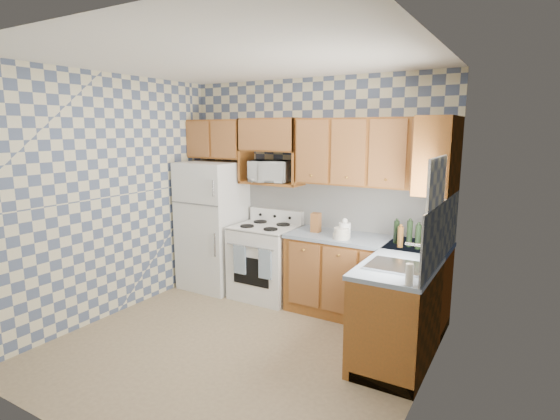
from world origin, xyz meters
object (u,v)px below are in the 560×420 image
object	(u,v)px
electric_kettle	(345,230)
microwave	(270,171)
refrigerator	(213,225)
stove_body	(265,262)

from	to	relation	value
electric_kettle	microwave	bearing A→B (deg)	169.40
refrigerator	stove_body	world-z (taller)	refrigerator
stove_body	electric_kettle	size ratio (longest dim) A/B	5.40
refrigerator	stove_body	distance (m)	0.89
refrigerator	electric_kettle	size ratio (longest dim) A/B	10.08
refrigerator	microwave	size ratio (longest dim) A/B	3.48
refrigerator	stove_body	size ratio (longest dim) A/B	1.87
refrigerator	electric_kettle	bearing A→B (deg)	-1.31
microwave	electric_kettle	bearing A→B (deg)	-24.76
refrigerator	electric_kettle	world-z (taller)	refrigerator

